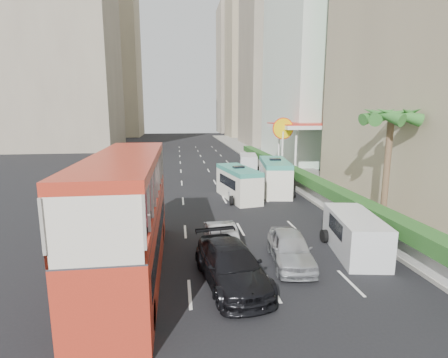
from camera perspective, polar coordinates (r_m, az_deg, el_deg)
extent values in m
plane|color=black|center=(16.10, 7.41, -13.85)|extent=(200.00, 200.00, 0.00)
cube|color=red|center=(14.85, -15.43, -5.86)|extent=(2.50, 11.00, 5.06)
imported|color=#BABDC2|center=(17.38, -0.26, -11.82)|extent=(1.57, 4.03, 1.31)
imported|color=#BABDC2|center=(16.45, 10.68, -13.40)|extent=(2.23, 4.46, 1.46)
imported|color=black|center=(14.51, 1.17, -16.66)|extent=(2.92, 5.58, 1.54)
imported|color=silver|center=(28.51, 2.15, -2.75)|extent=(2.88, 5.13, 1.35)
cube|color=silver|center=(27.29, 2.36, -0.72)|extent=(2.87, 5.80, 2.46)
cube|color=silver|center=(29.75, 8.25, 0.43)|extent=(2.94, 6.43, 2.75)
cube|color=silver|center=(18.10, 20.56, -8.43)|extent=(2.64, 4.95, 1.88)
cube|color=silver|center=(40.79, 3.98, 2.69)|extent=(2.55, 4.85, 1.85)
cube|color=#99968C|center=(41.71, 10.54, 1.55)|extent=(6.00, 120.00, 0.18)
cube|color=silver|center=(30.47, 11.95, -0.78)|extent=(0.30, 44.00, 1.00)
cube|color=#2D6626|center=(30.31, 12.02, 0.79)|extent=(1.10, 44.00, 0.70)
cylinder|color=brown|center=(21.82, 25.00, 1.07)|extent=(0.36, 0.36, 6.40)
cube|color=silver|center=(39.82, 12.94, 4.89)|extent=(6.50, 8.00, 5.50)
cube|color=gray|center=(77.55, 9.93, 24.36)|extent=(16.00, 16.00, 50.00)
cube|color=tan|center=(99.53, 4.91, 19.67)|extent=(14.00, 14.00, 44.00)
cube|color=gray|center=(120.67, 2.54, 17.18)|extent=(14.00, 14.00, 40.00)
cube|color=gray|center=(74.50, -25.46, 24.89)|extent=(18.00, 18.00, 52.00)
cube|color=tan|center=(106.91, -18.29, 19.11)|extent=(16.00, 16.00, 46.00)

